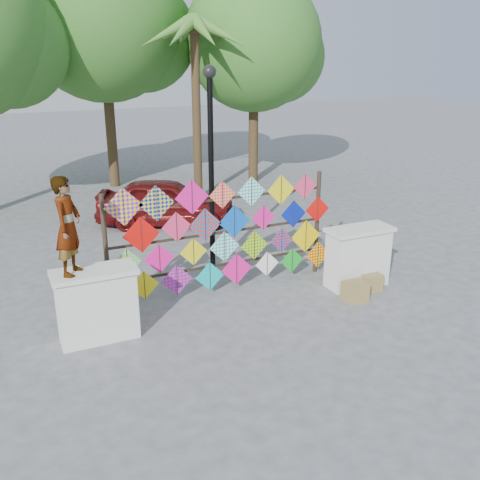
% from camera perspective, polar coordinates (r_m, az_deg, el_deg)
% --- Properties ---
extents(ground, '(80.00, 80.00, 0.00)m').
position_cam_1_polar(ground, '(10.59, -0.34, -6.89)').
color(ground, gray).
rests_on(ground, ground).
extents(parapet_left, '(1.40, 0.65, 1.28)m').
position_cam_1_polar(parapet_left, '(9.45, -15.01, -6.63)').
color(parapet_left, white).
rests_on(parapet_left, ground).
extents(parapet_right, '(1.40, 0.65, 1.28)m').
position_cam_1_polar(parapet_right, '(11.47, 12.46, -1.72)').
color(parapet_right, white).
rests_on(parapet_right, ground).
extents(kite_rack, '(4.89, 0.24, 2.41)m').
position_cam_1_polar(kite_rack, '(10.76, -1.75, 0.63)').
color(kite_rack, '#2D2219').
rests_on(kite_rack, ground).
extents(tree_mid, '(6.30, 5.60, 8.61)m').
position_cam_1_polar(tree_mid, '(20.13, -14.20, 21.89)').
color(tree_mid, '#4C3C20').
rests_on(tree_mid, ground).
extents(tree_east, '(5.40, 4.80, 7.42)m').
position_cam_1_polar(tree_east, '(20.30, 1.72, 20.17)').
color(tree_east, '#4C3C20').
rests_on(tree_east, ground).
extents(palm_tree, '(3.62, 3.62, 5.83)m').
position_cam_1_polar(palm_tree, '(17.75, -4.86, 20.13)').
color(palm_tree, '#4C3C20').
rests_on(palm_tree, ground).
extents(vendor_woman, '(0.64, 0.70, 1.62)m').
position_cam_1_polar(vendor_woman, '(8.89, -17.90, 1.42)').
color(vendor_woman, '#99999E').
rests_on(vendor_woman, parapet_left).
extents(sedan, '(4.21, 3.00, 1.33)m').
position_cam_1_polar(sedan, '(15.45, -7.88, 4.07)').
color(sedan, maroon).
rests_on(sedan, ground).
extents(lamppost, '(0.28, 0.28, 4.46)m').
position_cam_1_polar(lamppost, '(11.64, -3.13, 9.45)').
color(lamppost, black).
rests_on(lamppost, ground).
extents(cardboard_box_near, '(0.44, 0.39, 0.39)m').
position_cam_1_polar(cardboard_box_near, '(10.92, 12.16, -5.39)').
color(cardboard_box_near, olive).
rests_on(cardboard_box_near, ground).
extents(cardboard_box_far, '(0.42, 0.39, 0.36)m').
position_cam_1_polar(cardboard_box_far, '(11.48, 13.66, -4.34)').
color(cardboard_box_far, olive).
rests_on(cardboard_box_far, ground).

